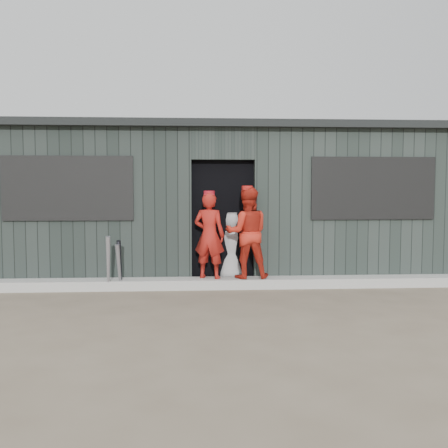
{
  "coord_description": "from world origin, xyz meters",
  "views": [
    {
      "loc": [
        -0.46,
        -5.84,
        1.54
      ],
      "look_at": [
        0.0,
        1.8,
        1.0
      ],
      "focal_mm": 40.0,
      "sensor_mm": 36.0,
      "label": 1
    }
  ],
  "objects": [
    {
      "name": "player_red_left",
      "position": [
        -0.23,
        1.85,
        0.82
      ],
      "size": [
        0.57,
        0.46,
        1.34
      ],
      "primitive_type": "imported",
      "rotation": [
        0.0,
        0.0,
        2.8
      ],
      "color": "maroon",
      "rests_on": "curb"
    },
    {
      "name": "bat_right",
      "position": [
        -1.59,
        1.75,
        0.39
      ],
      "size": [
        0.08,
        0.26,
        0.77
      ],
      "primitive_type": "cone",
      "rotation": [
        0.24,
        0.0,
        -0.04
      ],
      "color": "black",
      "rests_on": "ground"
    },
    {
      "name": "player_grey_back",
      "position": [
        0.15,
        2.24,
        0.59
      ],
      "size": [
        0.66,
        0.51,
        1.18
      ],
      "primitive_type": "imported",
      "rotation": [
        0.0,
        0.0,
        3.41
      ],
      "color": "#A8A8A8",
      "rests_on": "ground"
    },
    {
      "name": "bat_left",
      "position": [
        -1.74,
        1.59,
        0.43
      ],
      "size": [
        0.12,
        0.28,
        0.85
      ],
      "primitive_type": "cone",
      "rotation": [
        0.24,
        0.0,
        0.19
      ],
      "color": "#94949C",
      "rests_on": "ground"
    },
    {
      "name": "bat_mid",
      "position": [
        -1.59,
        1.66,
        0.36
      ],
      "size": [
        0.11,
        0.2,
        0.72
      ],
      "primitive_type": "cone",
      "rotation": [
        0.18,
        0.0,
        -0.22
      ],
      "color": "gray",
      "rests_on": "ground"
    },
    {
      "name": "curb",
      "position": [
        0.0,
        1.82,
        0.07
      ],
      "size": [
        8.0,
        0.36,
        0.15
      ],
      "primitive_type": "cube",
      "color": "#9E9D99",
      "rests_on": "ground"
    },
    {
      "name": "ground",
      "position": [
        0.0,
        0.0,
        0.0
      ],
      "size": [
        80.0,
        80.0,
        0.0
      ],
      "primitive_type": "plane",
      "color": "brown",
      "rests_on": "ground"
    },
    {
      "name": "dugout",
      "position": [
        -0.0,
        3.5,
        1.29
      ],
      "size": [
        8.3,
        3.3,
        2.62
      ],
      "color": "black",
      "rests_on": "ground"
    },
    {
      "name": "player_red_right",
      "position": [
        0.36,
        1.85,
        0.86
      ],
      "size": [
        0.7,
        0.55,
        1.41
      ],
      "primitive_type": "imported",
      "rotation": [
        0.0,
        0.0,
        3.12
      ],
      "color": "red",
      "rests_on": "curb"
    }
  ]
}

